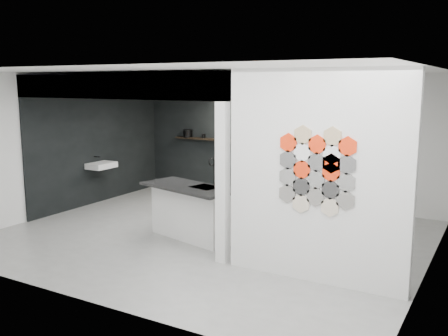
% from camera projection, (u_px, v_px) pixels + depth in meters
% --- Properties ---
extents(floor, '(7.00, 6.00, 0.01)m').
position_uv_depth(floor, '(210.00, 236.00, 8.64)').
color(floor, slate).
extents(partition_panel, '(2.45, 0.15, 2.80)m').
position_uv_depth(partition_panel, '(316.00, 177.00, 6.46)').
color(partition_panel, silver).
rests_on(partition_panel, floor).
extents(bay_clad_back, '(4.40, 0.04, 2.35)m').
position_uv_depth(bay_clad_back, '(229.00, 145.00, 11.62)').
color(bay_clad_back, black).
rests_on(bay_clad_back, floor).
extents(bay_clad_left, '(0.04, 4.00, 2.35)m').
position_uv_depth(bay_clad_left, '(99.00, 149.00, 10.99)').
color(bay_clad_left, black).
rests_on(bay_clad_left, floor).
extents(bulkhead, '(4.40, 4.00, 0.40)m').
position_uv_depth(bulkhead, '(179.00, 86.00, 9.70)').
color(bulkhead, silver).
rests_on(bulkhead, corner_column).
extents(corner_column, '(0.16, 0.16, 2.35)m').
position_uv_depth(corner_column, '(223.00, 184.00, 7.18)').
color(corner_column, silver).
rests_on(corner_column, floor).
extents(fascia_beam, '(4.40, 0.16, 0.40)m').
position_uv_depth(fascia_beam, '(111.00, 87.00, 8.06)').
color(fascia_beam, silver).
rests_on(fascia_beam, corner_column).
extents(wall_basin, '(0.40, 0.60, 0.12)m').
position_uv_depth(wall_basin, '(101.00, 165.00, 10.76)').
color(wall_basin, silver).
rests_on(wall_basin, bay_clad_left).
extents(display_shelf, '(3.00, 0.15, 0.04)m').
position_uv_depth(display_shelf, '(230.00, 141.00, 11.46)').
color(display_shelf, black).
rests_on(display_shelf, bay_clad_back).
extents(kitchen_island, '(1.86, 1.15, 1.39)m').
position_uv_depth(kitchen_island, '(193.00, 211.00, 8.43)').
color(kitchen_island, silver).
rests_on(kitchen_island, floor).
extents(stockpot, '(0.28, 0.28, 0.18)m').
position_uv_depth(stockpot, '(188.00, 133.00, 12.01)').
color(stockpot, black).
rests_on(stockpot, display_shelf).
extents(kettle, '(0.20, 0.20, 0.16)m').
position_uv_depth(kettle, '(260.00, 138.00, 11.07)').
color(kettle, black).
rests_on(kettle, display_shelf).
extents(glass_bowl, '(0.16, 0.16, 0.10)m').
position_uv_depth(glass_bowl, '(285.00, 141.00, 10.78)').
color(glass_bowl, gray).
rests_on(glass_bowl, display_shelf).
extents(glass_vase, '(0.10, 0.10, 0.12)m').
position_uv_depth(glass_vase, '(285.00, 140.00, 10.78)').
color(glass_vase, gray).
rests_on(glass_vase, display_shelf).
extents(bottle_dark, '(0.07, 0.07, 0.14)m').
position_uv_depth(bottle_dark, '(219.00, 136.00, 11.59)').
color(bottle_dark, black).
rests_on(bottle_dark, display_shelf).
extents(utensil_cup, '(0.10, 0.10, 0.10)m').
position_uv_depth(utensil_cup, '(204.00, 136.00, 11.80)').
color(utensil_cup, black).
rests_on(utensil_cup, display_shelf).
extents(hex_tile_cluster, '(1.04, 0.02, 1.16)m').
position_uv_depth(hex_tile_cluster, '(317.00, 171.00, 6.35)').
color(hex_tile_cluster, '#66635E').
rests_on(hex_tile_cluster, partition_panel).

